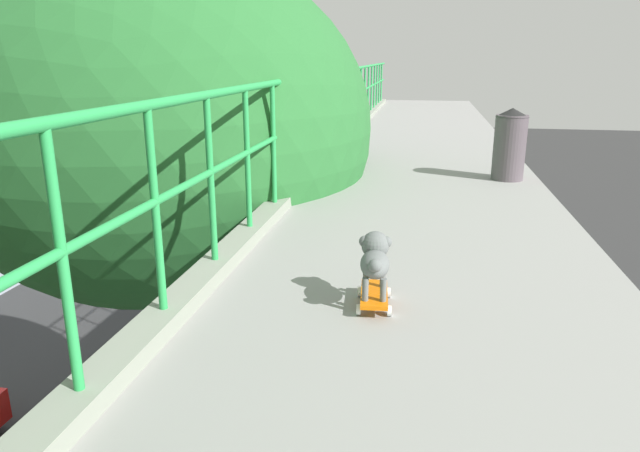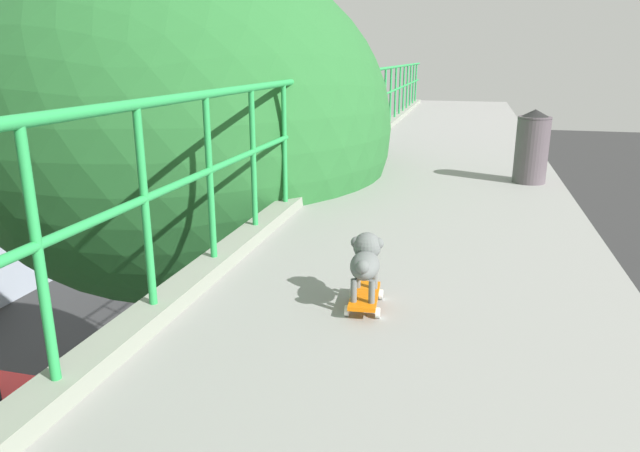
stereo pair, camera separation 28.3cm
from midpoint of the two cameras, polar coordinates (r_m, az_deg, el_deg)
name	(u,v)px [view 2 (the right image)]	position (r m, az deg, el deg)	size (l,w,h in m)	color
car_grey_fifth	(187,366)	(12.82, -12.34, -13.36)	(1.95, 4.42, 1.32)	slate
city_bus	(248,183)	(24.14, -6.83, 4.19)	(2.67, 10.01, 3.26)	#1D4C8E
roadside_tree_mid	(182,128)	(7.69, -12.42, 9.39)	(5.33, 5.33, 8.25)	brown
toy_skateboard	(365,297)	(3.38, 6.84, -7.00)	(0.22, 0.41, 0.08)	orange
small_dog	(366,259)	(3.32, 6.98, -3.24)	(0.20, 0.42, 0.34)	slate
litter_bin	(532,146)	(7.06, 21.31, 7.40)	(0.37, 0.37, 0.83)	#554A51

